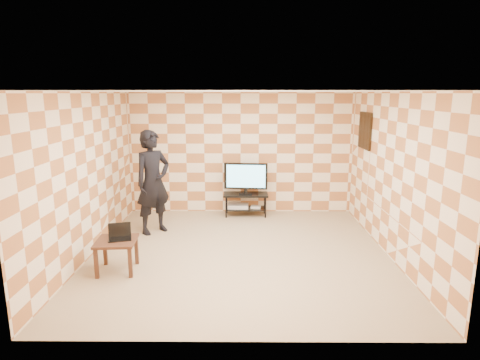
{
  "coord_description": "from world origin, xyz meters",
  "views": [
    {
      "loc": [
        0.05,
        -6.42,
        2.67
      ],
      "look_at": [
        0.0,
        0.6,
        1.15
      ],
      "focal_mm": 30.0,
      "sensor_mm": 36.0,
      "label": 1
    }
  ],
  "objects_px": {
    "tv_stand": "(246,200)",
    "tv": "(246,177)",
    "side_table": "(116,245)",
    "person": "(153,182)"
  },
  "relations": [
    {
      "from": "tv",
      "to": "person",
      "type": "distance_m",
      "value": 2.1
    },
    {
      "from": "person",
      "to": "tv_stand",
      "type": "bearing_deg",
      "value": -13.12
    },
    {
      "from": "tv_stand",
      "to": "side_table",
      "type": "bearing_deg",
      "value": -124.6
    },
    {
      "from": "side_table",
      "to": "person",
      "type": "xyz_separation_m",
      "value": [
        0.19,
        1.78,
        0.59
      ]
    },
    {
      "from": "tv",
      "to": "side_table",
      "type": "distance_m",
      "value": 3.52
    },
    {
      "from": "tv_stand",
      "to": "tv",
      "type": "relative_size",
      "value": 1.03
    },
    {
      "from": "tv_stand",
      "to": "tv",
      "type": "distance_m",
      "value": 0.52
    },
    {
      "from": "tv",
      "to": "tv_stand",
      "type": "bearing_deg",
      "value": 94.44
    },
    {
      "from": "tv",
      "to": "side_table",
      "type": "xyz_separation_m",
      "value": [
        -1.98,
        -2.87,
        -0.47
      ]
    },
    {
      "from": "tv_stand",
      "to": "tv",
      "type": "bearing_deg",
      "value": -85.56
    }
  ]
}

